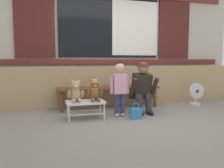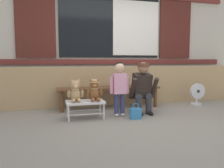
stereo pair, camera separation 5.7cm
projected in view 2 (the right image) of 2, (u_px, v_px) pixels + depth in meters
name	position (u px, v px, depth m)	size (l,w,h in m)	color
ground_plane	(139.00, 120.00, 3.75)	(60.00, 60.00, 0.00)	gray
brick_low_wall	(116.00, 86.00, 5.07)	(6.33, 0.25, 0.85)	tan
shop_facade	(110.00, 27.00, 5.43)	(6.46, 0.26, 3.53)	#B7B2A3
wooden_bench_long	(109.00, 90.00, 4.67)	(2.10, 0.40, 0.44)	brown
small_display_bench	(85.00, 103.00, 3.85)	(0.64, 0.36, 0.30)	silver
teddy_bear_plain	(75.00, 92.00, 3.79)	(0.28, 0.26, 0.36)	tan
teddy_bear_with_hat	(94.00, 91.00, 3.87)	(0.28, 0.27, 0.36)	brown
child_standing	(119.00, 83.00, 4.00)	(0.35, 0.18, 0.96)	navy
adult_crouching	(143.00, 88.00, 4.20)	(0.50, 0.49, 0.95)	#333338
handbag_on_ground	(135.00, 113.00, 3.83)	(0.18, 0.11, 0.27)	teal
floor_fan	(197.00, 94.00, 5.01)	(0.34, 0.24, 0.48)	silver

